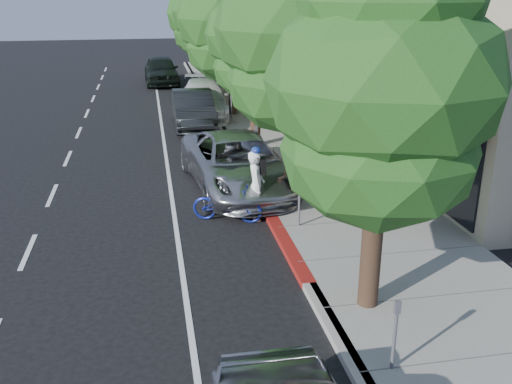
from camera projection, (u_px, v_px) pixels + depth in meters
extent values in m
plane|color=black|center=(297.00, 267.00, 13.00)|extent=(120.00, 120.00, 0.00)
cube|color=gray|center=(303.00, 159.00, 20.76)|extent=(4.60, 56.00, 0.15)
cube|color=#9E998E|center=(241.00, 163.00, 20.36)|extent=(0.30, 56.00, 0.15)
cube|color=maroon|center=(287.00, 246.00, 13.90)|extent=(0.32, 4.00, 0.15)
cube|color=#B8AF8D|center=(389.00, 36.00, 30.09)|extent=(10.00, 36.00, 7.00)
cylinder|color=black|center=(371.00, 252.00, 10.87)|extent=(0.40, 0.40, 2.55)
ellipsoid|color=#224514|center=(379.00, 151.00, 10.19)|extent=(3.57, 3.57, 2.86)
ellipsoid|color=#224514|center=(384.00, 81.00, 9.76)|extent=(4.21, 4.21, 3.36)
ellipsoid|color=#224514|center=(390.00, 0.00, 9.31)|extent=(3.15, 3.15, 2.52)
cylinder|color=black|center=(294.00, 157.00, 16.37)|extent=(0.40, 0.40, 2.83)
ellipsoid|color=#224514|center=(296.00, 79.00, 15.61)|extent=(3.86, 3.86, 3.09)
ellipsoid|color=#224514|center=(297.00, 27.00, 15.14)|extent=(4.54, 4.54, 3.64)
cylinder|color=black|center=(255.00, 118.00, 21.97)|extent=(0.40, 0.40, 2.47)
ellipsoid|color=#224514|center=(255.00, 67.00, 21.30)|extent=(3.24, 3.24, 2.59)
ellipsoid|color=#224514|center=(255.00, 34.00, 20.89)|extent=(3.81, 3.81, 3.05)
cylinder|color=black|center=(233.00, 89.00, 27.48)|extent=(0.40, 0.40, 2.62)
ellipsoid|color=#224514|center=(232.00, 46.00, 26.78)|extent=(4.44, 4.44, 3.55)
ellipsoid|color=#224514|center=(231.00, 17.00, 26.34)|extent=(5.22, 5.22, 4.18)
cylinder|color=black|center=(217.00, 71.00, 33.01)|extent=(0.40, 0.40, 2.67)
ellipsoid|color=#224514|center=(216.00, 34.00, 32.29)|extent=(4.35, 4.35, 3.48)
ellipsoid|color=#224514|center=(216.00, 10.00, 31.85)|extent=(5.12, 5.12, 4.10)
cylinder|color=black|center=(206.00, 61.00, 38.59)|extent=(0.40, 0.40, 2.44)
ellipsoid|color=#224514|center=(206.00, 31.00, 37.93)|extent=(4.42, 4.42, 3.54)
ellipsoid|color=#224514|center=(205.00, 13.00, 37.53)|extent=(5.20, 5.20, 4.16)
imported|color=white|center=(256.00, 186.00, 15.37)|extent=(0.55, 0.76, 1.94)
imported|color=#152497|center=(227.00, 204.00, 15.39)|extent=(2.03, 1.33, 1.01)
imported|color=#ACACB1|center=(238.00, 163.00, 17.70)|extent=(3.38, 6.33, 1.69)
imported|color=black|center=(193.00, 109.00, 25.54)|extent=(1.72, 4.93, 1.62)
imported|color=white|center=(204.00, 99.00, 27.46)|extent=(3.11, 6.18, 1.72)
imported|color=black|center=(161.00, 70.00, 36.73)|extent=(2.23, 5.25, 1.77)
imported|color=black|center=(343.00, 160.00, 17.78)|extent=(0.94, 0.91, 1.52)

